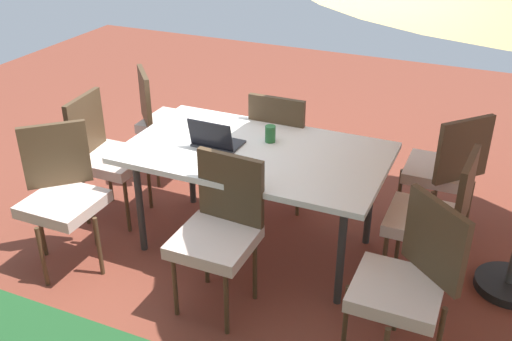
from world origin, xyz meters
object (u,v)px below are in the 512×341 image
chair_southeast (164,118)px  chair_northeast (62,191)px  chair_east (106,152)px  chair_north (219,228)px  cup (270,134)px  chair_southwest (445,167)px  laptop (216,140)px  dining_table (256,158)px  chair_south (283,143)px  chair_northwest (408,279)px  chair_west (436,214)px

chair_southeast → chair_northeast: (-0.04, 1.37, 0.00)m
chair_east → chair_north: 1.39m
chair_southeast → cup: chair_southeast is taller
chair_southwest → chair_north: size_ratio=1.00×
laptop → cup: size_ratio=2.77×
dining_table → chair_south: chair_south is taller
chair_north → cup: size_ratio=8.37×
chair_east → chair_northeast: bearing=-176.8°
chair_south → chair_southwest: bearing=-176.2°
chair_south → cup: 0.56m
chair_north → chair_northwest: 1.13m
chair_south → chair_northeast: same height
chair_west → chair_east: bearing=-83.6°
chair_east → chair_southwest: bearing=-77.8°
dining_table → chair_northeast: size_ratio=1.79×
chair_east → chair_west: same height
chair_northwest → chair_east: bearing=-153.1°
laptop → chair_southeast: bearing=-39.1°
chair_south → chair_northeast: size_ratio=1.00×
chair_southwest → chair_southeast: 2.34m
dining_table → chair_east: chair_east is taller
chair_east → chair_southeast: bearing=-9.9°
chair_south → laptop: laptop is taller
chair_southwest → cup: (1.14, 0.56, 0.28)m
chair_east → chair_southeast: (-0.06, -0.75, 0.00)m
dining_table → chair_north: (-0.04, 0.65, -0.17)m
chair_northeast → chair_south: bearing=7.7°
chair_northeast → chair_west: bearing=-26.0°
chair_east → laptop: (-0.95, 0.00, 0.27)m
chair_west → dining_table: bearing=-84.1°
chair_southeast → chair_west: bearing=-146.8°
laptop → chair_northeast: bearing=36.9°
dining_table → chair_northwest: 1.36m
chair_east → chair_north: (-1.26, 0.59, 0.00)m
chair_south → chair_southeast: bearing=-3.5°
cup → chair_east: bearing=10.0°
chair_southwest → laptop: 1.67m
dining_table → laptop: size_ratio=5.41×
chair_southeast → chair_south: (-1.12, 0.06, 0.00)m
chair_northwest → laptop: bearing=-161.6°
chair_west → chair_northeast: size_ratio=1.00×
chair_west → cup: (1.17, -0.13, 0.28)m
chair_northwest → cup: (1.14, -0.84, 0.28)m
chair_west → cup: 1.22m
chair_northwest → chair_northeast: bearing=-138.7°
chair_southwest → chair_east: same height
chair_northeast → cup: 1.46m
chair_southwest → chair_west: (-0.04, 0.69, 0.00)m
dining_table → chair_southwest: size_ratio=1.79×
chair_west → chair_south: size_ratio=1.00×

